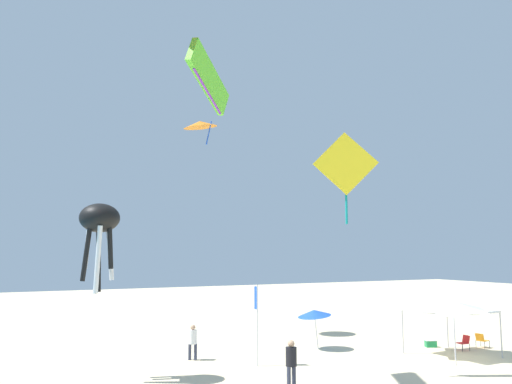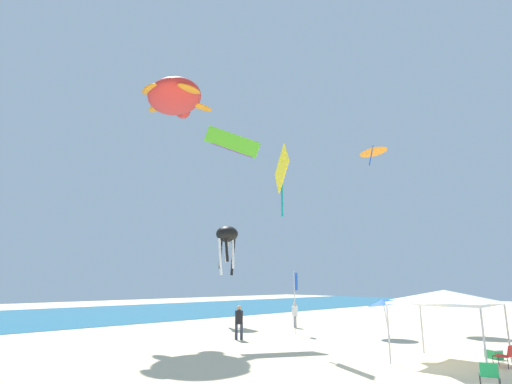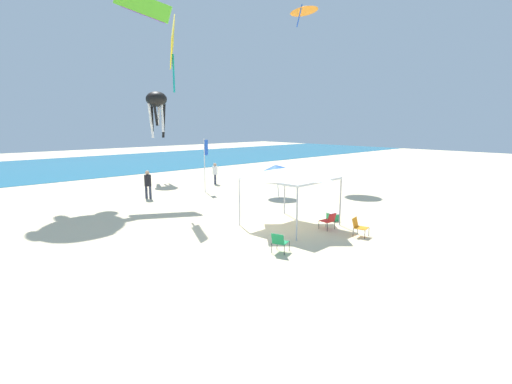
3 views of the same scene
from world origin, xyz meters
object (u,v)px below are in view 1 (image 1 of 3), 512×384
(banner_flag, at_px, (257,317))
(canopy_tent, at_px, (450,306))
(folding_chair_right_of_tent, at_px, (464,342))
(kite_diamond_yellow, at_px, (346,167))
(kite_parafoil_lime, at_px, (209,80))
(cooler_box, at_px, (431,343))
(kite_delta_orange, at_px, (200,124))
(beach_umbrella, at_px, (314,313))
(kite_octopus_black, at_px, (100,223))
(person_near_umbrella, at_px, (291,360))
(person_beachcomber, at_px, (193,339))
(folding_chair_left_of_tent, at_px, (481,339))

(banner_flag, bearing_deg, canopy_tent, -103.29)
(folding_chair_right_of_tent, relative_size, banner_flag, 0.21)
(canopy_tent, bearing_deg, kite_diamond_yellow, 100.86)
(canopy_tent, relative_size, kite_parafoil_lime, 1.20)
(cooler_box, relative_size, kite_parafoil_lime, 0.24)
(folding_chair_right_of_tent, relative_size, kite_parafoil_lime, 0.26)
(folding_chair_right_of_tent, height_order, kite_diamond_yellow, kite_diamond_yellow)
(cooler_box, height_order, kite_delta_orange, kite_delta_orange)
(banner_flag, distance_m, kite_diamond_yellow, 8.36)
(banner_flag, bearing_deg, beach_umbrella, -64.12)
(beach_umbrella, bearing_deg, kite_diamond_yellow, 160.40)
(banner_flag, relative_size, kite_delta_orange, 1.29)
(cooler_box, bearing_deg, kite_delta_orange, 46.53)
(canopy_tent, xyz_separation_m, kite_diamond_yellow, (-1.47, 7.67, 6.69))
(kite_octopus_black, bearing_deg, person_near_umbrella, 6.27)
(person_beachcomber, bearing_deg, folding_chair_right_of_tent, 25.06)
(banner_flag, relative_size, person_beachcomber, 2.21)
(cooler_box, distance_m, kite_diamond_yellow, 13.01)
(person_beachcomber, bearing_deg, canopy_tent, 19.86)
(beach_umbrella, relative_size, kite_octopus_black, 0.60)
(canopy_tent, bearing_deg, cooler_box, -20.52)
(folding_chair_right_of_tent, xyz_separation_m, banner_flag, (1.67, 11.99, 1.83))
(person_beachcomber, relative_size, kite_diamond_yellow, 0.41)
(beach_umbrella, xyz_separation_m, cooler_box, (-2.40, -6.33, -1.79))
(banner_flag, bearing_deg, folding_chair_left_of_tent, -96.59)
(cooler_box, distance_m, person_near_umbrella, 12.41)
(person_near_umbrella, distance_m, kite_octopus_black, 10.05)
(folding_chair_left_of_tent, bearing_deg, person_near_umbrella, 89.59)
(beach_umbrella, bearing_deg, person_near_umbrella, 140.75)
(canopy_tent, distance_m, folding_chair_left_of_tent, 3.98)
(person_near_umbrella, relative_size, kite_diamond_yellow, 0.44)
(folding_chair_left_of_tent, xyz_separation_m, kite_delta_orange, (11.45, 12.94, 13.69))
(canopy_tent, height_order, banner_flag, banner_flag)
(person_beachcomber, relative_size, person_near_umbrella, 0.93)
(cooler_box, bearing_deg, kite_octopus_black, 88.14)
(person_beachcomber, bearing_deg, kite_delta_orange, 110.08)
(canopy_tent, relative_size, kite_diamond_yellow, 0.88)
(kite_parafoil_lime, height_order, kite_diamond_yellow, kite_parafoil_lime)
(person_beachcomber, bearing_deg, folding_chair_left_of_tent, 26.94)
(person_beachcomber, distance_m, kite_delta_orange, 15.29)
(folding_chair_right_of_tent, xyz_separation_m, person_beachcomber, (4.30, 14.31, 0.55))
(beach_umbrella, height_order, banner_flag, banner_flag)
(beach_umbrella, bearing_deg, person_beachcomber, 87.44)
(banner_flag, distance_m, person_near_umbrella, 4.42)
(folding_chair_left_of_tent, xyz_separation_m, person_beachcomber, (4.19, 15.83, 0.55))
(folding_chair_right_of_tent, distance_m, banner_flag, 12.25)
(canopy_tent, xyz_separation_m, kite_parafoil_lime, (0.04, 13.76, 10.30))
(kite_octopus_black, bearing_deg, kite_delta_orange, 90.21)
(folding_chair_left_of_tent, xyz_separation_m, folding_chair_right_of_tent, (-0.10, 1.52, 0.00))
(canopy_tent, relative_size, person_beachcomber, 2.14)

